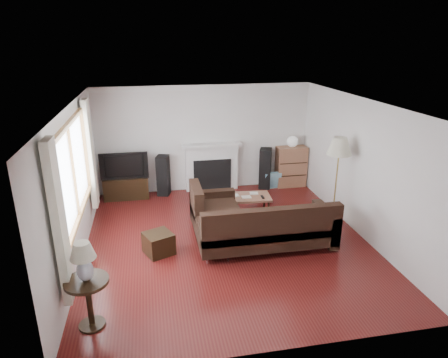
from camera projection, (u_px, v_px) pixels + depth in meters
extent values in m
cube|color=#571513|center=(227.00, 241.00, 7.27)|extent=(5.10, 5.60, 0.04)
cube|color=white|center=(227.00, 104.00, 6.43)|extent=(5.10, 5.60, 0.04)
cube|color=white|center=(204.00, 139.00, 9.39)|extent=(5.00, 0.04, 2.50)
cube|color=white|center=(277.00, 259.00, 4.31)|extent=(5.00, 0.04, 2.50)
cube|color=white|center=(75.00, 186.00, 6.41)|extent=(0.04, 5.50, 2.50)
cube|color=white|center=(361.00, 168.00, 7.29)|extent=(0.04, 5.50, 2.50)
cube|color=brown|center=(74.00, 172.00, 6.13)|extent=(0.12, 2.74, 1.54)
cube|color=white|center=(59.00, 224.00, 4.78)|extent=(0.10, 0.35, 2.10)
cube|color=white|center=(90.00, 154.00, 7.59)|extent=(0.10, 0.35, 2.10)
cube|color=white|center=(212.00, 167.00, 9.54)|extent=(1.40, 0.26, 1.15)
cube|color=black|center=(126.00, 187.00, 9.16)|extent=(1.00, 0.45, 0.50)
imported|color=black|center=(124.00, 164.00, 8.98)|extent=(1.06, 0.14, 0.61)
cube|color=black|center=(163.00, 175.00, 9.27)|extent=(0.34, 0.38, 0.94)
cube|color=black|center=(265.00, 168.00, 9.69)|extent=(0.37, 0.41, 0.99)
cube|color=#956145|center=(291.00, 167.00, 9.82)|extent=(0.73, 0.34, 1.00)
sphere|color=white|center=(292.00, 142.00, 9.60)|extent=(0.27, 0.27, 0.27)
cube|color=black|center=(266.00, 226.00, 6.94)|extent=(2.58, 1.89, 0.84)
cube|color=#8A5A42|center=(245.00, 205.00, 8.33)|extent=(1.08, 0.65, 0.40)
cube|color=black|center=(159.00, 243.00, 6.82)|extent=(0.58, 0.58, 0.37)
cube|color=#AB893B|center=(336.00, 183.00, 7.60)|extent=(0.60, 0.60, 1.78)
cube|color=black|center=(89.00, 303.00, 5.04)|extent=(0.55, 0.55, 0.69)
cube|color=silver|center=(84.00, 262.00, 4.83)|extent=(0.32, 0.32, 0.51)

